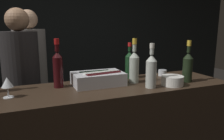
% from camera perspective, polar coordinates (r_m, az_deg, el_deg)
% --- Properties ---
extents(wall_back_chalkboard, '(6.40, 0.06, 2.80)m').
position_cam_1_polar(wall_back_chalkboard, '(3.57, -12.18, 8.91)').
color(wall_back_chalkboard, black).
rests_on(wall_back_chalkboard, ground_plane).
extents(ice_bin_with_bottles, '(0.39, 0.25, 0.11)m').
position_cam_1_polar(ice_bin_with_bottles, '(1.71, -3.51, -2.05)').
color(ice_bin_with_bottles, silver).
rests_on(ice_bin_with_bottles, bar_counter).
extents(bowl_white, '(0.17, 0.17, 0.07)m').
position_cam_1_polar(bowl_white, '(1.76, 15.49, -2.60)').
color(bowl_white, silver).
rests_on(bowl_white, bar_counter).
extents(wine_glass, '(0.07, 0.07, 0.13)m').
position_cam_1_polar(wine_glass, '(1.54, -25.69, -3.09)').
color(wine_glass, silver).
rests_on(wine_glass, bar_counter).
extents(candle_votive, '(0.08, 0.08, 0.05)m').
position_cam_1_polar(candle_votive, '(2.08, 13.02, -0.70)').
color(candle_votive, silver).
rests_on(candle_votive, bar_counter).
extents(rose_wine_bottle, '(0.08, 0.08, 0.36)m').
position_cam_1_polar(rose_wine_bottle, '(1.77, 5.81, 1.30)').
color(rose_wine_bottle, '#9EA899').
rests_on(rose_wine_bottle, bar_counter).
extents(champagne_bottle, '(0.08, 0.08, 0.34)m').
position_cam_1_polar(champagne_bottle, '(1.89, 19.16, 1.09)').
color(champagne_bottle, black).
rests_on(champagne_bottle, bar_counter).
extents(red_wine_bottle_tall, '(0.07, 0.07, 0.37)m').
position_cam_1_polar(red_wine_bottle_tall, '(1.67, -13.96, 0.73)').
color(red_wine_bottle_tall, black).
rests_on(red_wine_bottle_tall, bar_counter).
extents(red_wine_bottle_burgundy, '(0.08, 0.08, 0.32)m').
position_cam_1_polar(red_wine_bottle_burgundy, '(1.92, 4.57, 1.68)').
color(red_wine_bottle_burgundy, '#143319').
rests_on(red_wine_bottle_burgundy, bar_counter).
extents(white_wine_bottle, '(0.08, 0.08, 0.33)m').
position_cam_1_polar(white_wine_bottle, '(1.64, 10.20, 0.08)').
color(white_wine_bottle, '#B2B7AD').
rests_on(white_wine_bottle, bar_counter).
extents(person_in_hoodie, '(0.33, 0.33, 1.70)m').
position_cam_1_polar(person_in_hoodie, '(2.26, -22.30, -4.46)').
color(person_in_hoodie, black).
rests_on(person_in_hoodie, ground_plane).
extents(person_blond_tee, '(0.35, 0.35, 1.71)m').
position_cam_1_polar(person_blond_tee, '(2.65, -20.17, -1.95)').
color(person_blond_tee, black).
rests_on(person_blond_tee, ground_plane).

